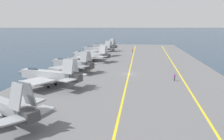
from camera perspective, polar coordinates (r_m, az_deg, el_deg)
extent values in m
plane|color=#23384C|center=(65.09, 4.07, -1.27)|extent=(2000.00, 2000.00, 0.00)
cube|color=slate|center=(65.05, 4.08, -1.10)|extent=(193.98, 49.68, 0.40)
cube|color=yellow|center=(65.83, 16.04, -1.18)|extent=(174.50, 6.01, 0.01)
cube|color=yellow|center=(65.00, 4.08, -0.93)|extent=(174.58, 0.36, 0.01)
cube|color=#38383A|center=(30.92, -19.26, -10.35)|extent=(2.52, 2.58, 1.32)
cube|color=gray|center=(38.05, -20.91, -7.26)|extent=(6.03, 6.30, 0.28)
cube|color=gray|center=(30.82, -22.15, -5.90)|extent=(1.99, 2.45, 3.21)
cube|color=gray|center=(31.63, -19.61, -5.30)|extent=(1.99, 2.45, 3.21)
cube|color=gray|center=(30.28, -23.26, -11.10)|extent=(3.60, 3.54, 0.20)
cube|color=gray|center=(32.45, -16.52, -9.17)|extent=(3.41, 3.10, 0.20)
cylinder|color=#B2B2B7|center=(36.76, -22.88, -9.85)|extent=(0.16, 0.16, 1.64)
cylinder|color=black|center=(36.94, -22.81, -10.61)|extent=(0.49, 0.63, 0.60)
cube|color=#9EA3A8|center=(53.22, -15.43, -1.13)|extent=(5.29, 12.47, 1.81)
cone|color=#5B5E60|center=(57.98, -21.04, -0.50)|extent=(2.32, 2.75, 1.72)
cube|color=#38383A|center=(48.99, -8.63, -1.88)|extent=(2.57, 2.53, 1.54)
ellipsoid|color=#232D38|center=(55.48, -18.54, 0.08)|extent=(1.82, 3.19, 1.00)
cube|color=#9EA3A8|center=(50.47, -17.50, -2.58)|extent=(7.22, 7.29, 0.28)
cube|color=#9EA3A8|center=(55.80, -12.83, -1.08)|extent=(5.44, 5.62, 0.28)
cube|color=#9EA3A8|center=(48.46, -10.66, 0.84)|extent=(1.56, 2.53, 3.00)
cube|color=#9EA3A8|center=(50.02, -9.45, 1.19)|extent=(1.56, 2.53, 3.00)
cube|color=#9EA3A8|center=(47.38, -10.62, -2.39)|extent=(3.56, 3.36, 0.20)
cube|color=#9EA3A8|center=(51.17, -7.75, -1.31)|extent=(3.05, 2.66, 0.20)
cylinder|color=#B2B2B7|center=(56.56, -19.02, -2.44)|extent=(0.16, 0.16, 1.66)
cylinder|color=black|center=(56.68, -18.99, -2.96)|extent=(0.38, 0.64, 0.60)
cylinder|color=#B2B2B7|center=(51.87, -15.11, -3.40)|extent=(0.16, 0.16, 1.66)
cylinder|color=black|center=(52.00, -15.09, -3.96)|extent=(0.38, 0.64, 0.60)
cylinder|color=#B2B2B7|center=(53.81, -13.45, -2.80)|extent=(0.16, 0.16, 1.66)
cylinder|color=black|center=(53.94, -13.42, -3.35)|extent=(0.38, 0.64, 0.60)
cube|color=gray|center=(68.85, -10.04, 1.58)|extent=(6.22, 11.18, 1.85)
cone|color=#5B5E60|center=(73.25, -14.00, 1.97)|extent=(2.47, 2.68, 1.76)
cube|color=#38383A|center=(64.74, -5.45, 1.11)|extent=(2.69, 2.54, 1.58)
ellipsoid|color=#232D38|center=(70.98, -12.20, 2.49)|extent=(2.04, 2.95, 1.02)
cube|color=gray|center=(65.93, -11.85, 0.57)|extent=(7.46, 7.32, 0.28)
cube|color=gray|center=(71.57, -7.86, 1.50)|extent=(6.35, 5.77, 0.28)
cube|color=gray|center=(64.32, -6.88, 3.16)|extent=(1.68, 2.33, 2.88)
cube|color=gray|center=(65.87, -5.86, 3.37)|extent=(1.68, 2.33, 2.88)
cube|color=gray|center=(63.16, -7.01, 0.83)|extent=(3.52, 3.34, 0.20)
cube|color=gray|center=(66.88, -4.61, 1.44)|extent=(3.22, 2.74, 0.20)
cylinder|color=#B2B2B7|center=(71.89, -12.58, 0.55)|extent=(0.16, 0.16, 1.41)
cylinder|color=black|center=(71.97, -12.56, 0.24)|extent=(0.44, 0.64, 0.60)
cylinder|color=#B2B2B7|center=(67.42, -9.95, -0.03)|extent=(0.16, 0.16, 1.41)
cylinder|color=black|center=(67.50, -9.94, -0.36)|extent=(0.44, 0.64, 0.60)
cylinder|color=#B2B2B7|center=(69.39, -8.57, 0.33)|extent=(0.16, 0.16, 1.41)
cylinder|color=black|center=(69.47, -8.56, 0.00)|extent=(0.44, 0.64, 0.60)
cube|color=#9EA3A8|center=(87.85, -5.48, 3.68)|extent=(6.47, 12.29, 1.60)
cone|color=#5B5E60|center=(92.29, -9.22, 3.94)|extent=(2.34, 2.81, 1.52)
cube|color=#38383A|center=(83.74, -1.25, 3.38)|extent=(2.50, 2.62, 1.36)
ellipsoid|color=#232D38|center=(90.04, -7.50, 4.30)|extent=(2.03, 3.18, 0.88)
cube|color=#9EA3A8|center=(85.11, -6.48, 3.08)|extent=(7.12, 7.26, 0.28)
cube|color=#9EA3A8|center=(90.28, -4.08, 3.57)|extent=(5.60, 6.18, 0.28)
cube|color=#9EA3A8|center=(83.48, -2.37, 4.91)|extent=(1.78, 2.56, 2.89)
cube|color=#9EA3A8|center=(84.90, -1.76, 5.02)|extent=(1.78, 2.56, 2.89)
cube|color=#9EA3A8|center=(82.15, -2.36, 3.22)|extent=(3.66, 3.54, 0.20)
cube|color=#9EA3A8|center=(85.87, -0.79, 3.57)|extent=(3.27, 2.98, 0.20)
cylinder|color=#B2B2B7|center=(90.85, -7.89, 2.87)|extent=(0.16, 0.16, 1.53)
cylinder|color=black|center=(90.92, -7.88, 2.58)|extent=(0.44, 0.64, 0.60)
cylinder|color=#B2B2B7|center=(86.42, -5.19, 2.52)|extent=(0.16, 0.16, 1.53)
cylinder|color=black|center=(86.49, -5.19, 2.22)|extent=(0.44, 0.64, 0.60)
cylinder|color=#B2B2B7|center=(88.24, -4.36, 2.71)|extent=(0.16, 0.16, 1.53)
cylinder|color=black|center=(88.31, -4.35, 2.41)|extent=(0.44, 0.64, 0.60)
cube|color=gray|center=(104.97, -3.74, 5.01)|extent=(6.90, 12.36, 1.55)
cone|color=#5B5E60|center=(109.50, -6.95, 5.20)|extent=(2.38, 2.84, 1.48)
cube|color=#38383A|center=(100.71, -0.17, 4.78)|extent=(2.51, 2.66, 1.32)
ellipsoid|color=#232D38|center=(107.23, -5.46, 5.50)|extent=(2.11, 3.21, 0.85)
cube|color=gray|center=(102.17, -4.60, 4.55)|extent=(7.34, 7.44, 0.28)
cube|color=gray|center=(107.41, -2.54, 4.88)|extent=(5.91, 6.44, 0.28)
cube|color=gray|center=(100.55, -1.10, 6.10)|extent=(1.89, 2.61, 3.05)
cube|color=gray|center=(101.92, -0.59, 6.17)|extent=(1.89, 2.61, 3.05)
cube|color=gray|center=(99.16, -1.10, 4.68)|extent=(3.70, 3.61, 0.20)
cube|color=gray|center=(102.82, 0.23, 4.91)|extent=(3.34, 3.09, 0.20)
cylinder|color=#B2B2B7|center=(108.01, -5.81, 4.25)|extent=(0.16, 0.16, 1.77)
cylinder|color=black|center=(108.07, -5.80, 3.95)|extent=(0.45, 0.64, 0.60)
cylinder|color=#B2B2B7|center=(103.52, -3.49, 4.00)|extent=(0.16, 0.16, 1.77)
cylinder|color=black|center=(103.59, -3.48, 3.68)|extent=(0.45, 0.64, 0.60)
cylinder|color=#B2B2B7|center=(105.29, -2.80, 4.13)|extent=(0.16, 0.16, 1.77)
cylinder|color=black|center=(105.36, -2.80, 3.81)|extent=(0.45, 0.64, 0.60)
cube|color=gray|center=(122.50, -2.17, 5.79)|extent=(6.40, 11.28, 1.64)
cone|color=#5B5E60|center=(126.38, -4.74, 5.92)|extent=(2.35, 2.66, 1.56)
cube|color=#38383A|center=(118.79, 0.63, 5.64)|extent=(2.51, 2.51, 1.40)
ellipsoid|color=#232D38|center=(124.43, -3.54, 6.22)|extent=(2.01, 2.96, 0.90)
cube|color=gray|center=(119.30, -3.00, 5.39)|extent=(7.60, 7.51, 0.28)
cube|color=gray|center=(125.39, -1.08, 5.67)|extent=(6.55, 6.03, 0.28)
cube|color=gray|center=(118.52, -0.11, 6.81)|extent=(1.81, 2.41, 3.16)
cube|color=gray|center=(119.98, 0.32, 6.86)|extent=(1.81, 2.41, 3.16)
cube|color=gray|center=(117.15, -0.14, 5.57)|extent=(3.56, 3.41, 0.20)
cube|color=gray|center=(120.94, 0.98, 5.73)|extent=(3.27, 2.85, 0.20)
cylinder|color=#B2B2B7|center=(125.10, -3.82, 5.15)|extent=(0.16, 0.16, 1.56)
cylinder|color=black|center=(125.15, -3.82, 4.93)|extent=(0.45, 0.64, 0.60)
cylinder|color=#B2B2B7|center=(121.05, -2.00, 4.97)|extent=(0.16, 0.16, 1.56)
cylinder|color=black|center=(121.10, -2.00, 4.74)|extent=(0.45, 0.64, 0.60)
cylinder|color=#B2B2B7|center=(122.96, -1.41, 5.07)|extent=(0.16, 0.16, 1.56)
cylinder|color=black|center=(123.01, -1.41, 4.84)|extent=(0.45, 0.64, 0.60)
cylinder|color=#4C473D|center=(114.48, 4.96, 4.42)|extent=(0.24, 0.24, 0.87)
cube|color=red|center=(114.40, 4.97, 4.76)|extent=(0.41, 0.46, 0.52)
sphere|color=#9E7051|center=(114.36, 4.97, 4.96)|extent=(0.22, 0.22, 0.22)
sphere|color=red|center=(114.36, 4.97, 4.99)|extent=(0.24, 0.24, 0.24)
cylinder|color=#232328|center=(58.62, 14.80, -2.12)|extent=(0.24, 0.24, 0.92)
cube|color=purple|center=(58.46, 14.84, -1.42)|extent=(0.42, 0.46, 0.55)
sphere|color=tan|center=(58.38, 14.86, -1.03)|extent=(0.22, 0.22, 0.22)
sphere|color=purple|center=(58.37, 14.86, -0.97)|extent=(0.24, 0.24, 0.24)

